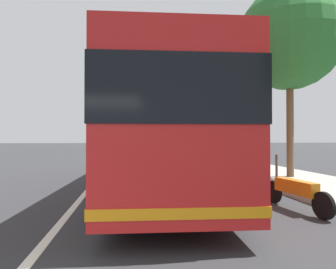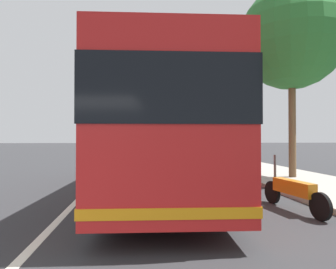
% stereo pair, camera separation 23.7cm
% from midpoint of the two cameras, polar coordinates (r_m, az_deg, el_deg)
% --- Properties ---
extents(sidewalk_curb, '(110.00, 3.60, 0.14)m').
position_cam_midpoint_polar(sidewalk_curb, '(12.43, 23.59, -7.93)').
color(sidewalk_curb, '#9E998E').
rests_on(sidewalk_curb, ground).
extents(lane_divider_line, '(110.00, 0.16, 0.01)m').
position_cam_midpoint_polar(lane_divider_line, '(10.94, -13.67, -9.31)').
color(lane_divider_line, silver).
rests_on(lane_divider_line, ground).
extents(coach_bus, '(10.51, 3.15, 3.36)m').
position_cam_midpoint_polar(coach_bus, '(9.19, -0.69, 0.93)').
color(coach_bus, red).
rests_on(coach_bus, ground).
extents(motorcycle_nearest_curb, '(2.16, 0.41, 1.23)m').
position_cam_midpoint_polar(motorcycle_nearest_curb, '(7.35, 23.92, -9.96)').
color(motorcycle_nearest_curb, black).
rests_on(motorcycle_nearest_curb, ground).
extents(car_side_street, '(4.10, 1.84, 1.48)m').
position_cam_midpoint_polar(car_side_street, '(41.63, -12.18, -2.07)').
color(car_side_street, silver).
rests_on(car_side_street, ground).
extents(car_oncoming, '(3.93, 1.94, 1.37)m').
position_cam_midpoint_polar(car_oncoming, '(23.72, -4.46, -3.14)').
color(car_oncoming, navy).
rests_on(car_oncoming, ground).
extents(roadside_tree_mid_block, '(4.03, 4.03, 7.59)m').
position_cam_midpoint_polar(roadside_tree_mid_block, '(13.06, 23.33, 16.79)').
color(roadside_tree_mid_block, brown).
rests_on(roadside_tree_mid_block, ground).
extents(utility_pole, '(0.26, 0.26, 8.53)m').
position_cam_midpoint_polar(utility_pole, '(21.52, 11.04, 6.26)').
color(utility_pole, slate).
rests_on(utility_pole, ground).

